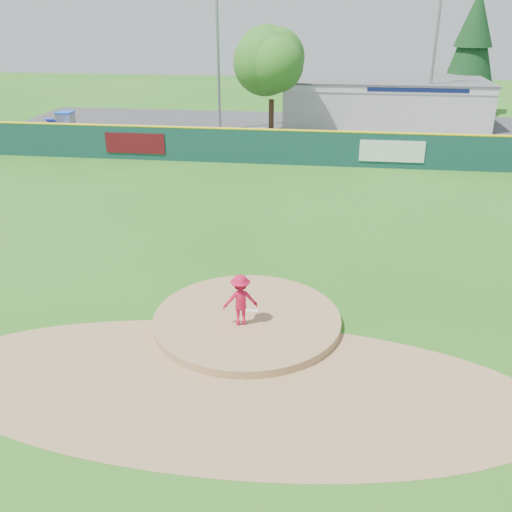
# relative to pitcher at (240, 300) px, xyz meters

# --- Properties ---
(ground) EXTENTS (120.00, 120.00, 0.00)m
(ground) POSITION_rel_pitcher_xyz_m (0.12, 0.43, -1.01)
(ground) COLOR #286B19
(ground) RESTS_ON ground
(pitchers_mound) EXTENTS (5.50, 5.50, 0.50)m
(pitchers_mound) POSITION_rel_pitcher_xyz_m (0.12, 0.43, -1.01)
(pitchers_mound) COLOR #9E774C
(pitchers_mound) RESTS_ON ground
(pitching_rubber) EXTENTS (0.60, 0.15, 0.04)m
(pitching_rubber) POSITION_rel_pitcher_xyz_m (0.12, 0.73, -0.74)
(pitching_rubber) COLOR white
(pitching_rubber) RESTS_ON pitchers_mound
(infield_dirt_arc) EXTENTS (15.40, 15.40, 0.01)m
(infield_dirt_arc) POSITION_rel_pitcher_xyz_m (0.12, -2.57, -1.01)
(infield_dirt_arc) COLOR #9E774C
(infield_dirt_arc) RESTS_ON ground
(parking_lot) EXTENTS (44.00, 16.00, 0.02)m
(parking_lot) POSITION_rel_pitcher_xyz_m (0.12, 27.43, -1.00)
(parking_lot) COLOR #38383A
(parking_lot) RESTS_ON ground
(pitcher) EXTENTS (1.10, 0.80, 1.53)m
(pitcher) POSITION_rel_pitcher_xyz_m (0.00, 0.00, 0.00)
(pitcher) COLOR red
(pitcher) RESTS_ON pitchers_mound
(van) EXTENTS (4.71, 2.20, 1.30)m
(van) POSITION_rel_pitcher_xyz_m (-2.02, 22.05, -0.34)
(van) COLOR silver
(van) RESTS_ON parking_lot
(pool_building_grp) EXTENTS (15.20, 8.20, 3.31)m
(pool_building_grp) POSITION_rel_pitcher_xyz_m (6.12, 32.42, 0.65)
(pool_building_grp) COLOR silver
(pool_building_grp) RESTS_ON ground
(fence_banners) EXTENTS (18.54, 0.04, 1.20)m
(fence_banners) POSITION_rel_pitcher_xyz_m (-1.77, 18.35, -0.01)
(fence_banners) COLOR #560C13
(fence_banners) RESTS_ON ground
(playground_slide) EXTENTS (1.07, 3.00, 1.66)m
(playground_slide) POSITION_rel_pitcher_xyz_m (-16.27, 24.22, -0.17)
(playground_slide) COLOR blue
(playground_slide) RESTS_ON ground
(outfield_fence) EXTENTS (40.00, 0.14, 2.07)m
(outfield_fence) POSITION_rel_pitcher_xyz_m (0.12, 18.43, 0.07)
(outfield_fence) COLOR #123B36
(outfield_fence) RESTS_ON ground
(deciduous_tree) EXTENTS (5.60, 5.60, 7.36)m
(deciduous_tree) POSITION_rel_pitcher_xyz_m (-1.88, 25.43, 3.54)
(deciduous_tree) COLOR #382314
(deciduous_tree) RESTS_ON ground
(conifer_tree) EXTENTS (4.40, 4.40, 9.50)m
(conifer_tree) POSITION_rel_pitcher_xyz_m (13.12, 36.43, 4.53)
(conifer_tree) COLOR #382314
(conifer_tree) RESTS_ON ground
(light_pole_left) EXTENTS (1.75, 0.25, 11.00)m
(light_pole_left) POSITION_rel_pitcher_xyz_m (-5.88, 27.43, 5.04)
(light_pole_left) COLOR gray
(light_pole_left) RESTS_ON ground
(light_pole_right) EXTENTS (1.75, 0.25, 10.00)m
(light_pole_right) POSITION_rel_pitcher_xyz_m (9.12, 29.43, 4.53)
(light_pole_right) COLOR gray
(light_pole_right) RESTS_ON ground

